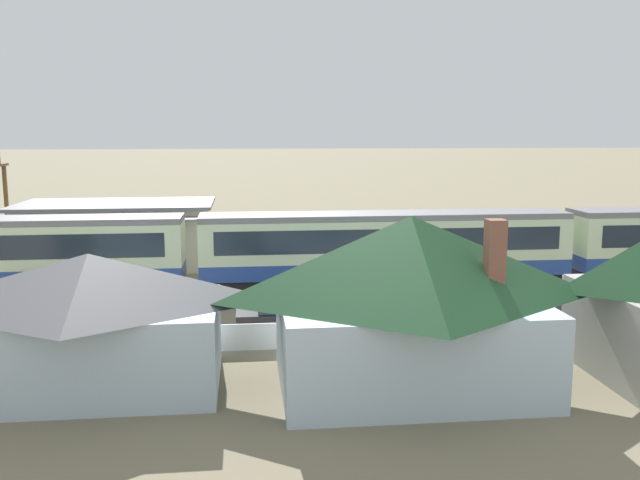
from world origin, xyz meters
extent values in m
plane|color=#7A7056|center=(0.00, 0.00, 0.00)|extent=(600.00, 600.00, 0.00)
cylinder|color=black|center=(14.06, -1.32, 0.45)|extent=(0.90, 0.18, 0.90)
cylinder|color=black|center=(14.06, 0.12, 0.45)|extent=(0.90, 0.18, 0.90)
cube|color=#234293|center=(0.28, -0.60, 1.30)|extent=(19.35, 2.81, 0.80)
cube|color=beige|center=(0.28, -0.60, 2.76)|extent=(19.35, 2.81, 2.13)
cube|color=#192330|center=(0.28, -0.60, 2.87)|extent=(17.80, 2.85, 1.19)
cube|color=slate|center=(0.28, -0.60, 3.98)|extent=(19.35, 2.64, 0.30)
cube|color=black|center=(0.28, -0.60, 0.46)|extent=(18.57, 2.41, 0.88)
cylinder|color=black|center=(6.67, -1.32, 0.45)|extent=(0.90, 0.18, 0.90)
cylinder|color=black|center=(6.67, 0.12, 0.45)|extent=(0.90, 0.18, 0.90)
cylinder|color=black|center=(-6.10, -1.32, 0.45)|extent=(0.90, 0.18, 0.90)
cylinder|color=black|center=(-6.10, 0.12, 0.45)|extent=(0.90, 0.18, 0.90)
cylinder|color=black|center=(-13.49, -1.32, 0.45)|extent=(0.90, 0.18, 0.90)
cylinder|color=black|center=(-13.49, 0.12, 0.45)|extent=(0.90, 0.18, 0.90)
cube|color=#665B51|center=(2.35, -0.60, 0.01)|extent=(129.55, 3.60, 0.01)
cube|color=#4C4238|center=(2.35, -1.32, 0.02)|extent=(129.55, 0.12, 0.04)
cube|color=#4C4238|center=(2.35, 0.12, 0.02)|extent=(129.55, 0.12, 0.04)
cube|color=beige|center=(-14.97, 7.74, 1.89)|extent=(10.99, 6.19, 3.78)
cube|color=slate|center=(-14.97, 7.74, 3.88)|extent=(11.87, 6.69, 0.20)
cube|color=slate|center=(-14.97, 3.84, 3.38)|extent=(10.55, 1.60, 0.16)
cylinder|color=brown|center=(-14.97, 3.24, 1.65)|extent=(0.14, 0.14, 3.30)
cylinder|color=brown|center=(-22.73, 11.52, 3.06)|extent=(0.28, 0.28, 6.11)
cube|color=silver|center=(-12.09, -13.18, 1.40)|extent=(8.12, 5.07, 2.79)
pyramid|color=slate|center=(-12.09, -13.18, 3.64)|extent=(8.76, 5.47, 1.68)
cube|color=silver|center=(-1.82, -14.24, 1.48)|extent=(8.39, 5.82, 2.96)
pyramid|color=#23512D|center=(-1.82, -14.24, 4.32)|extent=(9.06, 6.28, 2.72)
cube|color=brown|center=(0.53, -15.40, 4.46)|extent=(0.56, 0.56, 2.44)
cube|color=white|center=(-8.06, -9.91, 0.53)|extent=(42.73, 0.06, 1.05)
cube|color=yellow|center=(-17.08, -6.69, 0.48)|extent=(4.68, 2.04, 0.63)
cylinder|color=black|center=(-15.62, -7.38, 0.31)|extent=(0.62, 0.20, 0.62)
cylinder|color=black|center=(-15.71, -5.82, 0.31)|extent=(0.62, 0.20, 0.62)
cube|color=orange|center=(6.10, -7.44, 0.45)|extent=(2.37, 4.97, 0.55)
cube|color=#192330|center=(6.12, -7.59, 0.94)|extent=(1.83, 2.56, 0.44)
cylinder|color=black|center=(6.73, -5.88, 0.31)|extent=(0.62, 0.20, 0.62)
cylinder|color=black|center=(5.12, -6.07, 0.31)|extent=(0.62, 0.20, 0.62)
cylinder|color=black|center=(7.08, -8.82, 0.31)|extent=(0.62, 0.20, 0.62)
cylinder|color=black|center=(5.47, -9.01, 0.31)|extent=(0.62, 0.20, 0.62)
cube|color=black|center=(-5.43, -7.29, 0.51)|extent=(4.18, 1.88, 0.68)
cube|color=#192330|center=(-5.56, -7.29, 1.11)|extent=(2.09, 1.61, 0.54)
cylinder|color=black|center=(-4.15, -8.13, 0.31)|extent=(0.62, 0.20, 0.62)
cylinder|color=black|center=(-4.14, -6.48, 0.31)|extent=(0.62, 0.20, 0.62)
cylinder|color=black|center=(-6.73, -8.11, 0.31)|extent=(0.62, 0.20, 0.62)
cylinder|color=black|center=(-6.72, -6.46, 0.31)|extent=(0.62, 0.20, 0.62)
camera|label=1|loc=(-7.12, -35.11, 8.33)|focal=38.00mm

